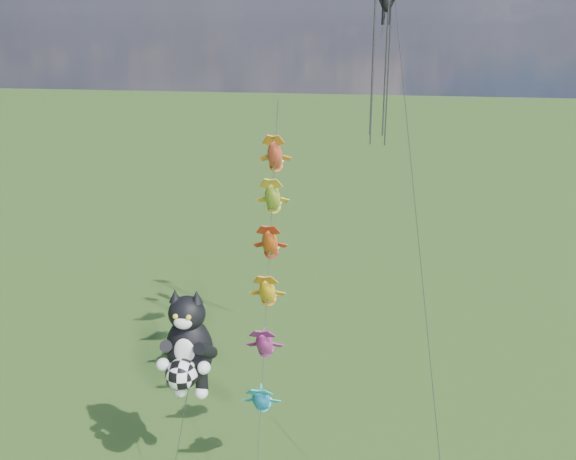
# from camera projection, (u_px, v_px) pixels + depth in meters

# --- Properties ---
(cat_kite_rig) EXTENTS (2.36, 4.13, 9.68)m
(cat_kite_rig) POSITION_uv_depth(u_px,v_px,m) (188.00, 346.00, 27.53)
(cat_kite_rig) COLOR #4E3C28
(cat_kite_rig) RESTS_ON ground
(fish_windsock_rig) EXTENTS (1.82, 15.92, 16.11)m
(fish_windsock_rig) POSITION_uv_depth(u_px,v_px,m) (269.00, 268.00, 30.79)
(fish_windsock_rig) COLOR #4E3C28
(fish_windsock_rig) RESTS_ON ground
(parafoil_rig) EXTENTS (4.30, 17.18, 24.53)m
(parafoil_rig) POSITION_uv_depth(u_px,v_px,m) (387.00, 21.00, 30.10)
(parafoil_rig) COLOR #4E3C28
(parafoil_rig) RESTS_ON ground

